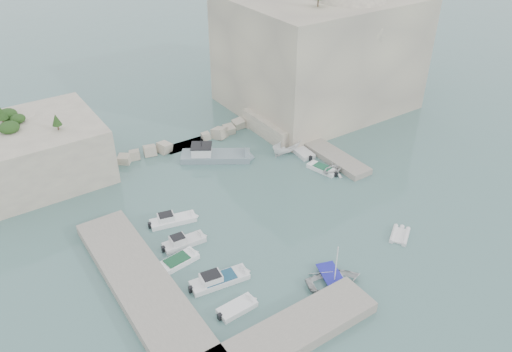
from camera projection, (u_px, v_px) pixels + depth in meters
ground at (287, 224)px, 54.45m from camera, size 400.00×400.00×0.00m
cliff_east at (318, 52)px, 76.79m from camera, size 26.00×22.00×17.00m
cliff_terrace at (284, 123)px, 72.49m from camera, size 8.00×10.00×2.50m
outcrop_west at (33, 152)px, 60.64m from camera, size 16.00×14.00×7.00m
quay_west at (144, 289)px, 45.46m from camera, size 5.00×24.00×1.10m
quay_south at (281, 339)px, 40.71m from camera, size 18.00×4.00×1.10m
ledge_east at (322, 149)px, 67.58m from camera, size 3.00×16.00×0.80m
breakwater at (186, 141)px, 68.99m from camera, size 28.00×3.00×1.40m
motorboat_a at (173, 222)px, 54.63m from camera, size 5.66×2.76×1.40m
motorboat_b at (184, 244)px, 51.53m from camera, size 4.91×1.89×1.40m
motorboat_c at (177, 264)px, 49.05m from camera, size 4.89×2.28×0.70m
motorboat_d at (220, 282)px, 46.94m from camera, size 6.30×2.62×1.40m
motorboat_e at (237, 310)px, 44.04m from camera, size 3.91×1.74×0.70m
rowboat at (334, 284)px, 46.76m from camera, size 6.26×5.25×1.11m
inflatable_dinghy at (400, 236)px, 52.60m from camera, size 3.67×3.17×0.44m
tender_east_a at (333, 174)px, 63.08m from camera, size 3.38×2.92×1.78m
tender_east_b at (322, 171)px, 63.69m from camera, size 2.50×4.60×0.70m
tender_east_c at (299, 152)px, 67.83m from camera, size 2.37×5.83×0.70m
tender_east_d at (288, 152)px, 67.71m from camera, size 5.33×2.43×2.00m
work_boat at (216, 159)px, 66.14m from camera, size 9.97×7.85×2.20m
rowboat_mast at (336, 263)px, 45.33m from camera, size 0.10×0.10×4.20m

